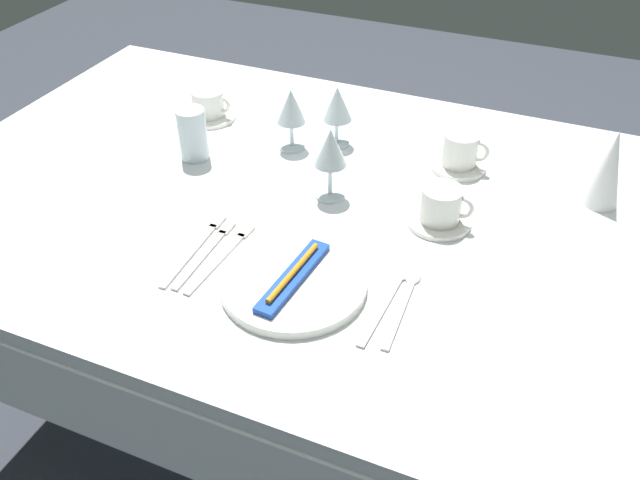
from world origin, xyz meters
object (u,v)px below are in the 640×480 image
at_px(fork_inner, 207,251).
at_px(spoon_soup, 390,295).
at_px(napkin_folded, 609,168).
at_px(wine_glass_centre, 291,109).
at_px(wine_glass_left, 330,150).
at_px(coffee_cup_right, 442,204).
at_px(drink_tumbler, 193,134).
at_px(dinner_plate, 293,283).
at_px(fork_outer, 223,255).
at_px(wine_glass_right, 337,106).
at_px(coffee_cup_left, 461,149).
at_px(fork_salad, 196,247).
at_px(toothbrush_package, 293,276).
at_px(spoon_dessert, 405,298).
at_px(coffee_cup_far, 209,103).

xyz_separation_m(fork_inner, spoon_soup, (0.36, 0.02, 0.00)).
bearing_deg(napkin_folded, wine_glass_centre, -176.65).
relative_size(spoon_soup, wine_glass_left, 1.38).
xyz_separation_m(coffee_cup_right, drink_tumbler, (-0.58, 0.03, 0.01)).
relative_size(dinner_plate, fork_outer, 1.16).
bearing_deg(wine_glass_right, wine_glass_centre, -147.70).
xyz_separation_m(fork_inner, napkin_folded, (0.66, 0.46, 0.08)).
relative_size(drink_tumbler, napkin_folded, 0.71).
xyz_separation_m(fork_outer, spoon_soup, (0.32, 0.02, 0.00)).
xyz_separation_m(fork_inner, coffee_cup_left, (0.36, 0.48, 0.04)).
bearing_deg(fork_salad, fork_inner, -7.94).
height_order(toothbrush_package, wine_glass_right, wine_glass_right).
height_order(spoon_dessert, napkin_folded, napkin_folded).
bearing_deg(spoon_soup, spoon_dessert, 6.23).
relative_size(fork_outer, spoon_dessert, 1.07).
distance_m(dinner_plate, napkin_folded, 0.68).
bearing_deg(coffee_cup_left, coffee_cup_far, -179.17).
bearing_deg(dinner_plate, coffee_cup_right, 56.84).
distance_m(fork_salad, spoon_dessert, 0.41).
height_order(fork_inner, wine_glass_centre, wine_glass_centre).
relative_size(fork_salad, drink_tumbler, 1.93).
xyz_separation_m(wine_glass_right, napkin_folded, (0.59, -0.02, -0.01)).
height_order(dinner_plate, drink_tumbler, drink_tumbler).
distance_m(toothbrush_package, coffee_cup_far, 0.68).
bearing_deg(wine_glass_centre, fork_salad, -91.33).
bearing_deg(toothbrush_package, drink_tumbler, 140.98).
xyz_separation_m(fork_outer, wine_glass_left, (0.11, 0.26, 0.11)).
relative_size(coffee_cup_left, coffee_cup_far, 1.01).
height_order(dinner_plate, fork_inner, dinner_plate).
xyz_separation_m(coffee_cup_left, wine_glass_centre, (-0.38, -0.06, 0.05)).
bearing_deg(coffee_cup_right, fork_salad, -147.67).
bearing_deg(napkin_folded, coffee_cup_left, 175.53).
height_order(coffee_cup_right, coffee_cup_far, coffee_cup_right).
xyz_separation_m(coffee_cup_far, wine_glass_centre, (0.25, -0.05, 0.06)).
relative_size(toothbrush_package, fork_inner, 0.98).
xyz_separation_m(coffee_cup_right, wine_glass_right, (-0.31, 0.21, 0.05)).
xyz_separation_m(toothbrush_package, wine_glass_right, (-0.12, 0.50, 0.07)).
bearing_deg(coffee_cup_far, coffee_cup_left, 0.83).
bearing_deg(coffee_cup_far, coffee_cup_right, -18.15).
relative_size(dinner_plate, wine_glass_left, 1.64).
relative_size(toothbrush_package, coffee_cup_far, 2.10).
height_order(toothbrush_package, wine_glass_left, wine_glass_left).
height_order(toothbrush_package, drink_tumbler, drink_tumbler).
distance_m(fork_salad, coffee_cup_left, 0.62).
height_order(wine_glass_centre, napkin_folded, napkin_folded).
bearing_deg(fork_outer, wine_glass_right, 85.26).
height_order(spoon_dessert, drink_tumbler, drink_tumbler).
bearing_deg(dinner_plate, fork_salad, 171.95).
height_order(toothbrush_package, coffee_cup_left, coffee_cup_left).
bearing_deg(coffee_cup_left, wine_glass_right, -178.63).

